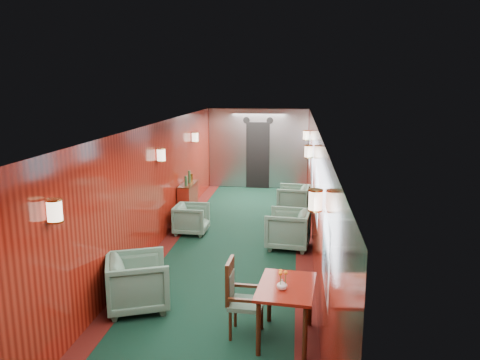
# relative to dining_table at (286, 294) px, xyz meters

# --- Properties ---
(room) EXTENTS (12.00, 12.10, 2.40)m
(room) POSITION_rel_dining_table_xyz_m (-1.08, 2.72, 1.03)
(room) COLOR black
(room) RESTS_ON ground
(bulkhead) EXTENTS (2.98, 0.17, 2.39)m
(bulkhead) POSITION_rel_dining_table_xyz_m (-1.08, 8.63, 0.58)
(bulkhead) COLOR #A0A2A6
(bulkhead) RESTS_ON ground
(windows_right) EXTENTS (0.02, 8.60, 0.80)m
(windows_right) POSITION_rel_dining_table_xyz_m (0.41, 2.97, 0.84)
(windows_right) COLOR #B9BCC0
(windows_right) RESTS_ON ground
(wall_sconces) EXTENTS (2.97, 7.97, 0.25)m
(wall_sconces) POSITION_rel_dining_table_xyz_m (-1.08, 3.28, 1.18)
(wall_sconces) COLOR beige
(wall_sconces) RESTS_ON ground
(dining_table) EXTENTS (0.76, 1.02, 0.72)m
(dining_table) POSITION_rel_dining_table_xyz_m (0.00, 0.00, 0.00)
(dining_table) COLOR maroon
(dining_table) RESTS_ON ground
(side_chair) EXTENTS (0.46, 0.49, 0.99)m
(side_chair) POSITION_rel_dining_table_xyz_m (-0.59, 0.06, -0.07)
(side_chair) COLOR #1E473A
(side_chair) RESTS_ON ground
(credenza) EXTENTS (0.30, 0.96, 1.13)m
(credenza) POSITION_rel_dining_table_xyz_m (-2.42, 5.05, -0.17)
(credenza) COLOR maroon
(credenza) RESTS_ON ground
(flower_vase) EXTENTS (0.15, 0.15, 0.13)m
(flower_vase) POSITION_rel_dining_table_xyz_m (-0.05, -0.12, 0.18)
(flower_vase) COLOR silver
(flower_vase) RESTS_ON dining_table
(armchair_left_near) EXTENTS (1.09, 1.08, 0.77)m
(armchair_left_near) POSITION_rel_dining_table_xyz_m (-2.10, 0.59, -0.22)
(armchair_left_near) COLOR #1E473A
(armchair_left_near) RESTS_ON ground
(armchair_left_far) EXTENTS (0.70, 0.68, 0.63)m
(armchair_left_far) POSITION_rel_dining_table_xyz_m (-2.10, 3.98, -0.29)
(armchair_left_far) COLOR #1E473A
(armchair_left_far) RESTS_ON ground
(armchair_right_near) EXTENTS (0.91, 0.89, 0.75)m
(armchair_right_near) POSITION_rel_dining_table_xyz_m (-0.05, 3.35, -0.23)
(armchair_right_near) COLOR #1E473A
(armchair_right_near) RESTS_ON ground
(armchair_right_far) EXTENTS (0.82, 0.80, 0.69)m
(armchair_right_far) POSITION_rel_dining_table_xyz_m (0.02, 5.84, -0.26)
(armchair_right_far) COLOR #1E473A
(armchair_right_far) RESTS_ON ground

